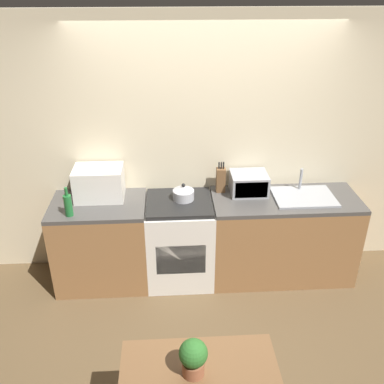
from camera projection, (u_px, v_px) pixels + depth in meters
The scene contains 12 objects.
ground_plane at pixel (213, 329), 3.86m from camera, with size 16.00×16.00×0.00m, color brown.
wall_back at pixel (204, 149), 4.25m from camera, with size 10.00×0.06×2.60m.
counter_left_run at pixel (102, 243), 4.29m from camera, with size 0.91×0.62×0.90m.
counter_right_run at pixel (282, 237), 4.39m from camera, with size 1.44×0.62×0.90m.
stove_range at pixel (180, 240), 4.33m from camera, with size 0.66×0.62×0.90m.
kettle at pixel (183, 193), 4.13m from camera, with size 0.21×0.21×0.17m.
microwave at pixel (99, 183), 4.11m from camera, with size 0.47×0.33×0.31m.
bottle at pixel (68, 205), 3.84m from camera, with size 0.07×0.07×0.28m.
knife_block at pixel (221, 180), 4.25m from camera, with size 0.09×0.08×0.32m.
toaster_oven at pixel (249, 183), 4.23m from camera, with size 0.36×0.30×0.21m.
sink_basin at pixel (304, 196), 4.18m from camera, with size 0.59×0.44×0.24m.
potted_plant at pixel (193, 357), 2.50m from camera, with size 0.17×0.17×0.25m.
Camera 1 is at (-0.36, -2.82, 2.90)m, focal length 40.00 mm.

